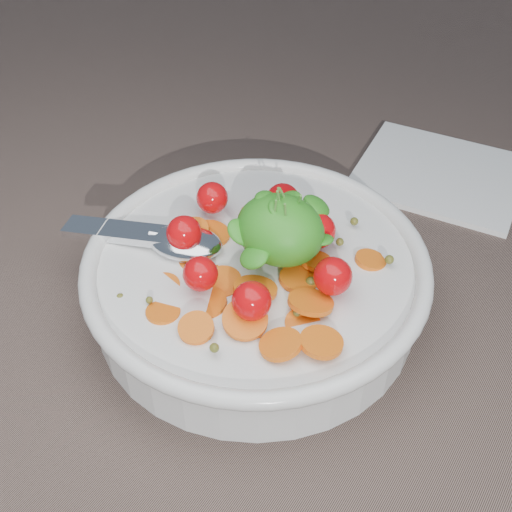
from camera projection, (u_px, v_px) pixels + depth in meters
The scene contains 3 objects.
ground at pixel (272, 326), 0.50m from camera, with size 6.00×6.00×0.00m, color #6D584D.
bowl at pixel (256, 277), 0.50m from camera, with size 0.29×0.27×0.11m.
napkin at pixel (439, 174), 0.65m from camera, with size 0.16×0.14×0.01m, color white.
Camera 1 is at (0.17, -0.28, 0.38)m, focal length 45.00 mm.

